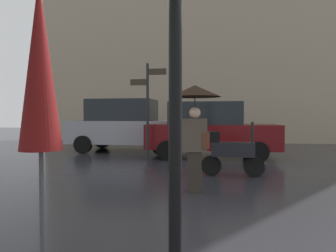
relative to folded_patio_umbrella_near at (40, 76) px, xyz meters
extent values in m
cylinder|color=black|center=(1.15, -0.45, -0.30)|extent=(0.08, 0.08, 2.78)
cylinder|color=#4C4C51|center=(0.00, 0.00, -1.11)|extent=(0.04, 0.04, 1.04)
cone|color=maroon|center=(0.00, 0.00, 0.10)|extent=(0.33, 0.33, 1.39)
cube|color=#2A241E|center=(1.03, 3.12, -1.32)|extent=(0.24, 0.15, 0.73)
cube|color=#473D33|center=(1.03, 3.12, -0.66)|extent=(0.43, 0.20, 0.59)
sphere|color=beige|center=(1.03, 3.12, -0.26)|extent=(0.20, 0.20, 0.20)
cube|color=#512819|center=(1.22, 3.12, -0.75)|extent=(0.12, 0.24, 0.28)
cylinder|color=black|center=(1.03, 3.12, -0.13)|extent=(0.02, 0.02, 0.30)
cone|color=black|center=(1.03, 3.12, 0.12)|extent=(0.92, 0.92, 0.21)
cylinder|color=black|center=(2.25, 4.70, -1.45)|extent=(0.46, 0.09, 0.46)
cylinder|color=black|center=(1.30, 4.70, -1.45)|extent=(0.46, 0.09, 0.46)
cube|color=black|center=(1.77, 4.70, -1.07)|extent=(0.95, 0.32, 0.32)
cube|color=black|center=(1.35, 4.70, -0.79)|extent=(0.28, 0.28, 0.24)
cylinder|color=black|center=(2.20, 4.70, -0.72)|extent=(0.06, 0.06, 0.55)
cube|color=#590C0F|center=(1.28, 7.79, -0.98)|extent=(4.19, 1.81, 0.78)
cube|color=black|center=(1.07, 7.79, -0.23)|extent=(2.30, 1.67, 0.72)
cylinder|color=black|center=(2.64, 8.70, -1.38)|extent=(0.61, 0.18, 0.61)
cylinder|color=black|center=(2.64, 6.88, -1.38)|extent=(0.61, 0.18, 0.61)
cylinder|color=black|center=(-0.08, 8.70, -1.38)|extent=(0.61, 0.18, 0.61)
cylinder|color=black|center=(-0.08, 6.88, -1.38)|extent=(0.61, 0.18, 0.61)
cube|color=gray|center=(-1.92, 9.02, -0.93)|extent=(4.44, 1.90, 0.85)
cube|color=black|center=(-2.14, 9.02, -0.09)|extent=(2.44, 1.74, 0.81)
cylinder|color=black|center=(-0.48, 9.97, -1.35)|extent=(0.66, 0.18, 0.66)
cylinder|color=black|center=(-0.48, 8.08, -1.35)|extent=(0.66, 0.18, 0.66)
cylinder|color=black|center=(-3.36, 9.97, -1.35)|extent=(0.66, 0.18, 0.66)
cylinder|color=black|center=(-3.36, 8.08, -1.35)|extent=(0.66, 0.18, 0.66)
cylinder|color=black|center=(-0.59, 6.49, -0.23)|extent=(0.08, 0.08, 2.91)
cube|color=#33281E|center=(-0.31, 6.49, 0.98)|extent=(0.56, 0.04, 0.18)
cube|color=#33281E|center=(-0.85, 6.49, 0.68)|extent=(0.52, 0.04, 0.18)
camera|label=1|loc=(1.38, -2.23, -0.32)|focal=32.25mm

